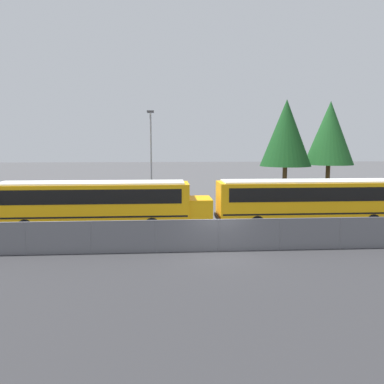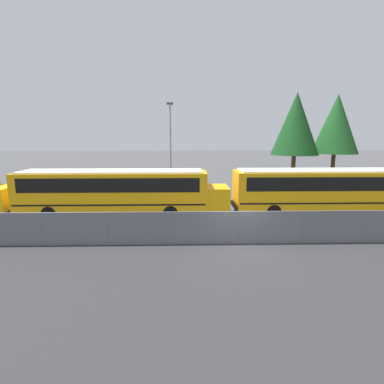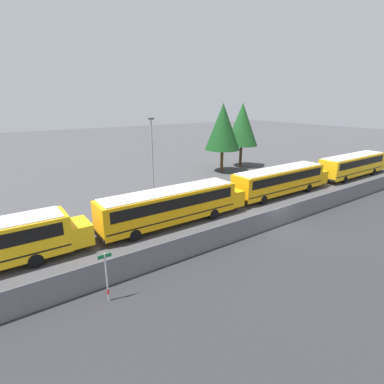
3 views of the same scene
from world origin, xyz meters
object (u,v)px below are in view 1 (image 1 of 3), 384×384
school_bus_2 (314,199)px  tree_0 (330,133)px  school_bus_1 (97,201)px  tree_1 (286,133)px  light_pole (151,154)px

school_bus_2 → tree_0: bearing=63.0°
school_bus_1 → tree_1: size_ratio=1.41×
school_bus_2 → tree_0: size_ratio=1.41×
school_bus_2 → tree_1: (1.98, 12.28, 4.65)m
school_bus_2 → light_pole: (-10.97, 8.99, 2.71)m
tree_1 → school_bus_1: bearing=-142.1°
school_bus_1 → tree_0: tree_0 is taller
tree_0 → school_bus_1: bearing=-146.9°
school_bus_1 → school_bus_2: bearing=0.6°
school_bus_2 → light_pole: light_pole is taller
school_bus_1 → light_pole: light_pole is taller
school_bus_1 → school_bus_2: 13.99m
tree_1 → school_bus_2: bearing=-99.2°
school_bus_2 → tree_1: bearing=80.8°
tree_0 → tree_1: bearing=-166.5°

